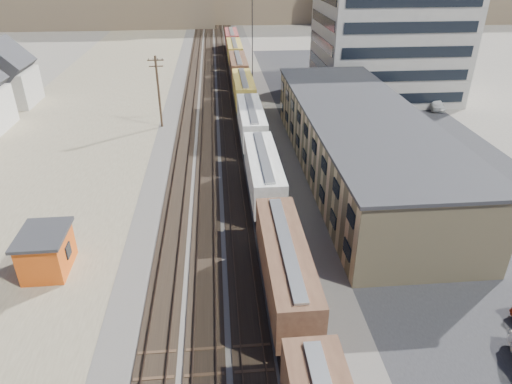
{
  "coord_description": "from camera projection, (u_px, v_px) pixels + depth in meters",
  "views": [
    {
      "loc": [
        -0.59,
        -21.05,
        22.69
      ],
      "look_at": [
        2.67,
        15.48,
        3.0
      ],
      "focal_mm": 32.0,
      "sensor_mm": 36.0,
      "label": 1
    }
  ],
  "objects": [
    {
      "name": "ground",
      "position": [
        236.0,
        348.0,
        29.26
      ],
      "size": [
        300.0,
        300.0,
        0.0
      ],
      "primitive_type": "plane",
      "color": "#6B6356",
      "rests_on": "ground"
    },
    {
      "name": "ballast_bed",
      "position": [
        220.0,
        108.0,
        73.12
      ],
      "size": [
        18.0,
        200.0,
        0.06
      ],
      "primitive_type": "cube",
      "color": "#4C4742",
      "rests_on": "ground"
    },
    {
      "name": "dirt_yard",
      "position": [
        77.0,
        134.0,
        62.79
      ],
      "size": [
        24.0,
        180.0,
        0.03
      ],
      "primitive_type": "cube",
      "color": "#756750",
      "rests_on": "ground"
    },
    {
      "name": "asphalt_lot",
      "position": [
        385.0,
        137.0,
        61.68
      ],
      "size": [
        26.0,
        120.0,
        0.04
      ],
      "primitive_type": "cube",
      "color": "#232326",
      "rests_on": "ground"
    },
    {
      "name": "rail_tracks",
      "position": [
        217.0,
        107.0,
        73.04
      ],
      "size": [
        11.4,
        200.0,
        0.24
      ],
      "color": "black",
      "rests_on": "ground"
    },
    {
      "name": "freight_train",
      "position": [
        247.0,
        104.0,
        65.74
      ],
      "size": [
        3.0,
        119.74,
        4.46
      ],
      "color": "black",
      "rests_on": "ground"
    },
    {
      "name": "warehouse",
      "position": [
        359.0,
        142.0,
        50.64
      ],
      "size": [
        12.4,
        40.4,
        7.25
      ],
      "color": "tan",
      "rests_on": "ground"
    },
    {
      "name": "office_tower",
      "position": [
        387.0,
        40.0,
        75.29
      ],
      "size": [
        22.6,
        18.6,
        18.45
      ],
      "color": "#9E998E",
      "rests_on": "ground"
    },
    {
      "name": "utility_pole_north",
      "position": [
        159.0,
        90.0,
        62.94
      ],
      "size": [
        2.2,
        0.32,
        10.0
      ],
      "color": "#382619",
      "rests_on": "ground"
    },
    {
      "name": "radio_mast",
      "position": [
        252.0,
        37.0,
        78.06
      ],
      "size": [
        1.2,
        0.16,
        18.0
      ],
      "color": "black",
      "rests_on": "ground"
    },
    {
      "name": "maintenance_shed",
      "position": [
        46.0,
        251.0,
        35.61
      ],
      "size": [
        3.69,
        4.75,
        3.46
      ],
      "color": "#CB4E13",
      "rests_on": "ground"
    },
    {
      "name": "parked_car_silver",
      "position": [
        483.0,
        217.0,
        41.99
      ],
      "size": [
        6.05,
        4.1,
        1.63
      ],
      "primitive_type": "imported",
      "rotation": [
        0.0,
        0.0,
        1.21
      ],
      "color": "#9B9EA2",
      "rests_on": "ground"
    },
    {
      "name": "parked_car_blue",
      "position": [
        375.0,
        85.0,
        82.38
      ],
      "size": [
        6.43,
        6.22,
        1.7
      ],
      "primitive_type": "imported",
      "rotation": [
        0.0,
        0.0,
        0.83
      ],
      "color": "navy",
      "rests_on": "ground"
    },
    {
      "name": "parked_car_far",
      "position": [
        435.0,
        104.0,
        72.2
      ],
      "size": [
        2.71,
        5.27,
        1.72
      ],
      "primitive_type": "imported",
      "rotation": [
        0.0,
        0.0,
        -0.14
      ],
      "color": "silver",
      "rests_on": "ground"
    }
  ]
}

